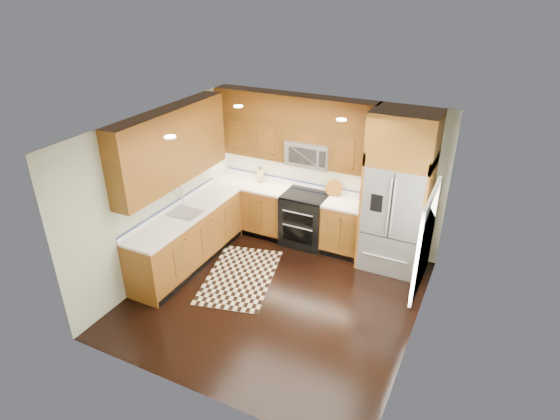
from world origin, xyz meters
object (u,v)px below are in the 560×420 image
at_px(rug, 240,276).
at_px(knife_block, 261,175).
at_px(refrigerator, 397,193).
at_px(utensil_crock, 363,193).
at_px(range, 305,219).

bearing_deg(rug, knife_block, 92.80).
xyz_separation_m(refrigerator, rug, (-2.04, -1.41, -1.30)).
height_order(knife_block, utensil_crock, utensil_crock).
bearing_deg(range, utensil_crock, 14.84).
relative_size(refrigerator, utensil_crock, 7.40).
relative_size(rug, knife_block, 5.91).
height_order(range, rug, range).
xyz_separation_m(rug, knife_block, (-0.49, 1.63, 1.05)).
xyz_separation_m(range, utensil_crock, (0.93, 0.25, 0.59)).
bearing_deg(refrigerator, rug, -145.41).
distance_m(range, rug, 1.59).
xyz_separation_m(refrigerator, utensil_crock, (-0.62, 0.28, -0.24)).
bearing_deg(range, refrigerator, -1.40).
relative_size(range, utensil_crock, 2.69).
height_order(refrigerator, rug, refrigerator).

